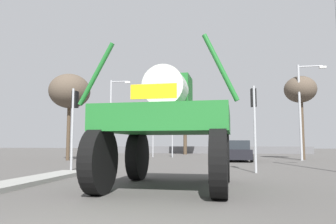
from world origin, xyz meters
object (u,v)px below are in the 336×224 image
Objects in this scene: streetlight_far_left at (112,114)px; traffic_signal_near_left at (74,111)px; bare_tree_far_center at (185,117)px; traffic_signal_far_left at (173,131)px; bare_tree_left at (70,92)px; traffic_signal_far_right at (153,132)px; traffic_signal_near_right at (254,109)px; streetlight_far_right at (302,106)px; sedan_ahead at (238,151)px; bare_tree_right at (300,91)px; oversize_sprayer at (170,126)px.

traffic_signal_near_left is at bearing -78.87° from streetlight_far_left.
streetlight_far_left is at bearing -122.58° from bare_tree_far_center.
bare_tree_left reaches higher than traffic_signal_far_left.
bare_tree_left reaches higher than traffic_signal_far_right.
streetlight_far_right is at bearing 66.06° from traffic_signal_near_right.
streetlight_far_left is at bearing -156.57° from traffic_signal_far_right.
traffic_signal_near_right is 17.67m from streetlight_far_left.
sedan_ahead is 0.55× the size of streetlight_far_right.
bare_tree_far_center is at bearing 86.93° from traffic_signal_far_left.
bare_tree_left is 18.50m from bare_tree_right.
traffic_signal_near_left is 15.29m from traffic_signal_far_left.
oversize_sprayer is 1.35× the size of traffic_signal_near_right.
traffic_signal_far_right is (-1.86, 0.00, -0.14)m from traffic_signal_far_left.
oversize_sprayer is 20.56m from traffic_signal_far_left.
sedan_ahead is 7.62m from bare_tree_right.
streetlight_far_left is at bearing 130.23° from traffic_signal_near_right.
traffic_signal_near_right is 23.36m from bare_tree_far_center.
traffic_signal_near_right is 0.58× the size of bare_tree_right.
streetlight_far_left is at bearing 171.07° from streetlight_far_right.
sedan_ahead is 12.37m from streetlight_far_left.
streetlight_far_right is (4.84, 10.91, 1.34)m from traffic_signal_near_right.
traffic_signal_far_right is 0.45× the size of streetlight_far_left.
oversize_sprayer is 1.28× the size of sedan_ahead.
traffic_signal_far_left is (-5.69, 5.75, 1.79)m from sedan_ahead.
bare_tree_far_center is (5.87, 9.19, 0.31)m from streetlight_far_left.
traffic_signal_near_right is at bearing -68.47° from traffic_signal_far_left.
streetlight_far_right is 15.66m from bare_tree_far_center.
bare_tree_left is 16.32m from bare_tree_far_center.
traffic_signal_far_left is 5.89m from streetlight_far_left.
streetlight_far_right reaches higher than traffic_signal_near_left.
bare_tree_right is (13.75, 11.96, 2.60)m from traffic_signal_near_left.
traffic_signal_far_right is 13.41m from streetlight_far_right.
traffic_signal_near_right is 0.58× the size of bare_tree_left.
traffic_signal_near_left is 0.60× the size of bare_tree_left.
streetlight_far_left is at bearing -164.08° from traffic_signal_far_left.
sedan_ahead is at bearing 47.48° from traffic_signal_near_left.
traffic_signal_far_right is 13.54m from bare_tree_right.
traffic_signal_near_left is at bearing -62.06° from bare_tree_left.
sedan_ahead is at bearing -37.30° from traffic_signal_far_right.
oversize_sprayer is 18.23m from streetlight_far_right.
streetlight_far_right reaches higher than traffic_signal_near_right.
traffic_signal_far_right is at bearing -106.57° from bare_tree_far_center.
bare_tree_left is at bearing -108.22° from streetlight_far_left.
traffic_signal_near_left reaches higher than sedan_ahead.
bare_tree_left is (-10.03, 13.57, 3.52)m from oversize_sprayer.
oversize_sprayer is at bearing -82.04° from traffic_signal_far_left.
traffic_signal_far_left is 10.28m from bare_tree_left.
streetlight_far_left reaches higher than traffic_signal_far_left.
traffic_signal_far_left is at bearing -0.10° from traffic_signal_far_right.
traffic_signal_near_left is at bearing -141.23° from streetlight_far_right.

